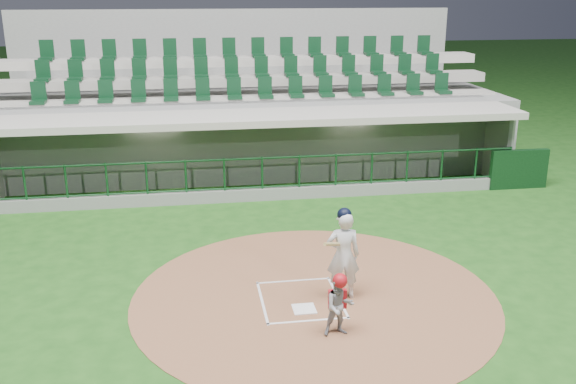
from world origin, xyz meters
The scene contains 8 objects.
ground centered at (0.00, 0.00, 0.00)m, with size 120.00×120.00×0.00m, color #194714.
dirt_circle centered at (0.30, -0.20, 0.01)m, with size 7.20×7.20×0.01m, color brown.
home_plate centered at (0.00, -0.70, 0.02)m, with size 0.43×0.43×0.02m, color white.
batter_box_chalk centered at (0.00, -0.30, 0.02)m, with size 1.55×1.80×0.01m.
dugout_structure centered at (0.13, 7.82, 0.97)m, with size 16.40×3.70×3.00m.
seating_deck centered at (0.00, 10.91, 1.42)m, with size 17.00×6.72×5.15m.
batter centered at (0.84, -0.30, 0.94)m, with size 0.88×0.89×1.86m.
catcher centered at (0.44, -1.68, 0.59)m, with size 0.55×0.44×1.16m.
Camera 1 is at (-2.01, -11.42, 5.85)m, focal length 40.00 mm.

